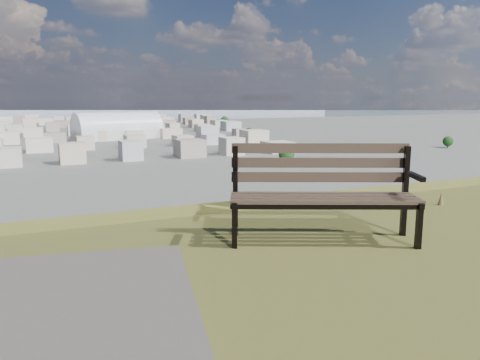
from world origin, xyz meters
name	(u,v)px	position (x,y,z in m)	size (l,w,h in m)	color
park_bench	(322,187)	(0.10, 2.59, 25.54)	(1.88, 1.28, 0.95)	#433026
arena	(118,131)	(49.28, 308.32, 5.40)	(57.90, 34.21, 22.89)	silver
city_blocks	(34,128)	(0.00, 394.44, 3.50)	(395.00, 361.00, 7.00)	beige
bay_water	(30,113)	(0.00, 900.00, 0.00)	(2400.00, 700.00, 0.12)	#8198A5
far_hills	(4,98)	(-60.92, 1402.93, 25.47)	(2050.00, 340.00, 60.00)	#929DB5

